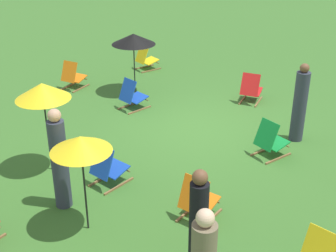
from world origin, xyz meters
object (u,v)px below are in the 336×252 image
umbrella_0 (81,144)px  umbrella_1 (133,39)px  deckchair_0 (198,200)px  person_0 (300,105)px  umbrella_2 (43,91)px  deckchair_7 (251,89)px  deckchair_8 (108,167)px  deckchair_5 (146,59)px  deckchair_4 (73,76)px  person_1 (198,226)px  deckchair_3 (132,96)px  deckchair_1 (270,141)px  person_3 (60,161)px

umbrella_0 → umbrella_1: umbrella_0 is taller
deckchair_0 → umbrella_1: bearing=-40.0°
person_0 → umbrella_2: bearing=3.0°
deckchair_7 → person_0: bearing=131.0°
deckchair_8 → umbrella_1: bearing=-51.9°
deckchair_5 → deckchair_4: bearing=93.7°
deckchair_0 → deckchair_7: same height
person_0 → person_1: bearing=48.7°
umbrella_2 → umbrella_1: bearing=-69.2°
deckchair_3 → deckchair_0: bearing=154.1°
deckchair_3 → deckchair_4: (2.38, -0.03, 0.00)m
umbrella_1 → deckchair_3: bearing=129.8°
deckchair_8 → person_1: person_1 is taller
umbrella_2 → deckchair_0: bearing=-170.6°
deckchair_7 → umbrella_0: umbrella_0 is taller
deckchair_0 → person_1: (-0.77, 1.08, 0.47)m
deckchair_5 → umbrella_0: 8.33m
deckchair_0 → deckchair_8: (1.95, 0.21, 0.00)m
deckchair_1 → deckchair_7: same height
deckchair_8 → umbrella_0: 1.81m
deckchair_1 → deckchair_0: bearing=107.3°
deckchair_7 → umbrella_1: bearing=10.9°
deckchair_5 → person_3: (-3.89, 6.59, 0.53)m
deckchair_3 → person_1: size_ratio=0.48×
deckchair_7 → umbrella_1: (2.93, 1.44, 1.18)m
deckchair_1 → person_0: 1.20m
deckchair_3 → deckchair_7: same height
deckchair_0 → deckchair_7: 5.47m
deckchair_8 → deckchair_5: bearing=-53.2°
deckchair_7 → umbrella_2: size_ratio=0.46×
person_1 → person_0: bearing=-37.3°
deckchair_4 → deckchair_5: 2.67m
deckchair_3 → umbrella_1: umbrella_1 is taller
deckchair_0 → deckchair_7: bearing=-72.2°
deckchair_0 → person_1: size_ratio=0.48×
umbrella_1 → person_0: bearing=-178.3°
deckchair_7 → umbrella_0: size_ratio=0.50×
umbrella_0 → deckchair_7: bearing=-84.0°
umbrella_1 → person_1: person_1 is taller
deckchair_4 → person_0: bearing=178.9°
person_0 → deckchair_1: bearing=34.9°
deckchair_1 → umbrella_1: 5.01m
deckchair_5 → person_3: 7.67m
deckchair_4 → deckchair_5: bearing=-111.3°
deckchair_4 → person_3: person_3 is taller
deckchair_8 → deckchair_3: bearing=-52.9°
deckchair_4 → person_3: size_ratio=0.45×
deckchair_0 → umbrella_0: (1.25, 1.37, 1.20)m
deckchair_1 → person_3: size_ratio=0.46×
deckchair_3 → person_3: person_3 is taller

